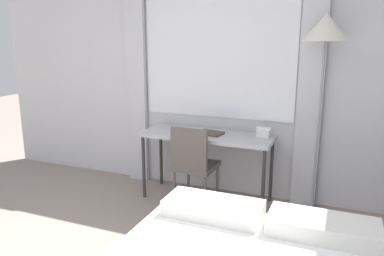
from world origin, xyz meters
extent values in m
cube|color=silver|center=(0.00, 2.63, 1.35)|extent=(5.34, 0.05, 2.70)
cube|color=white|center=(0.23, 2.60, 1.60)|extent=(1.68, 0.01, 1.50)
cube|color=silver|center=(-0.75, 2.55, 1.30)|extent=(0.24, 0.06, 2.60)
cube|color=silver|center=(1.21, 2.55, 1.30)|extent=(0.24, 0.06, 2.60)
cube|color=#B2B2B7|center=(0.23, 2.30, 0.71)|extent=(1.38, 0.49, 0.04)
cylinder|color=#333333|center=(-0.42, 2.09, 0.34)|extent=(0.04, 0.04, 0.69)
cylinder|color=#333333|center=(0.88, 2.09, 0.34)|extent=(0.04, 0.04, 0.69)
cylinder|color=#333333|center=(-0.42, 2.50, 0.34)|extent=(0.04, 0.04, 0.69)
cylinder|color=#333333|center=(0.88, 2.50, 0.34)|extent=(0.04, 0.04, 0.69)
cube|color=#59514C|center=(0.17, 2.14, 0.42)|extent=(0.42, 0.42, 0.05)
cube|color=#59514C|center=(0.17, 1.96, 0.65)|extent=(0.38, 0.05, 0.41)
cylinder|color=#59514C|center=(0.00, 1.97, 0.20)|extent=(0.03, 0.03, 0.39)
cylinder|color=#59514C|center=(0.34, 1.96, 0.20)|extent=(0.03, 0.03, 0.39)
cylinder|color=#59514C|center=(0.01, 2.31, 0.20)|extent=(0.03, 0.03, 0.39)
cylinder|color=#59514C|center=(0.35, 2.30, 0.20)|extent=(0.03, 0.03, 0.39)
cube|color=silver|center=(0.70, 1.13, 0.49)|extent=(0.71, 0.32, 0.12)
cube|color=silver|center=(1.46, 1.13, 0.49)|extent=(0.71, 0.32, 0.12)
cylinder|color=#4C4C51|center=(1.32, 2.33, 0.01)|extent=(0.31, 0.31, 0.03)
cylinder|color=gray|center=(1.32, 2.33, 0.85)|extent=(0.02, 0.02, 1.64)
cone|color=silver|center=(1.32, 2.33, 1.79)|extent=(0.41, 0.41, 0.24)
cube|color=white|center=(0.80, 2.41, 0.76)|extent=(0.13, 0.13, 0.07)
cube|color=white|center=(0.80, 2.41, 0.81)|extent=(0.14, 0.05, 0.02)
cube|color=#4C4238|center=(0.27, 2.30, 0.74)|extent=(0.27, 0.21, 0.02)
cube|color=white|center=(0.27, 2.30, 0.74)|extent=(0.26, 0.20, 0.01)
camera|label=1|loc=(1.50, -1.26, 1.69)|focal=35.00mm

